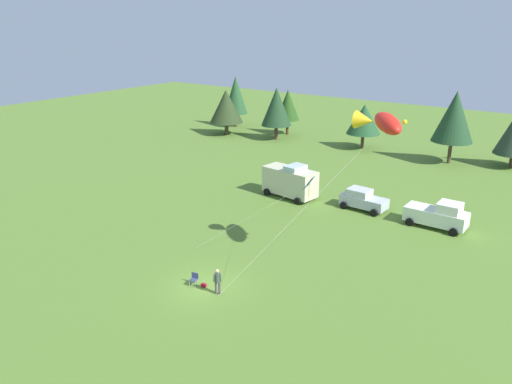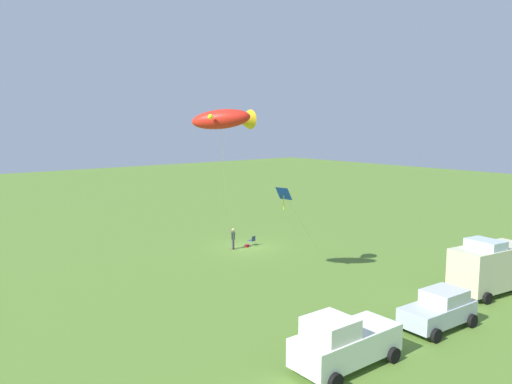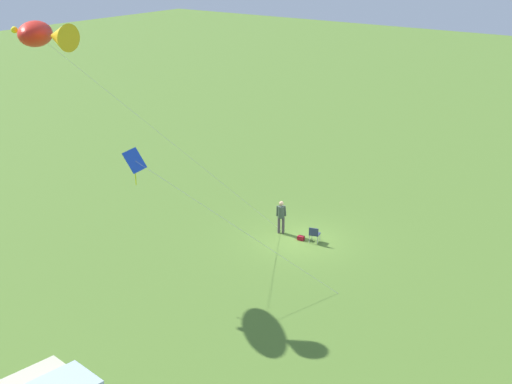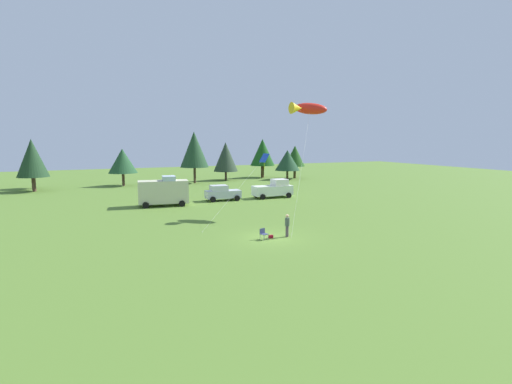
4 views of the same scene
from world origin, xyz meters
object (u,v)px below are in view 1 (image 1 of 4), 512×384
at_px(kite_diamond_blue, 306,185).
at_px(van_camper_beige, 290,181).
at_px(folding_chair, 194,278).
at_px(car_silver_compact, 363,199).
at_px(person_kite_flyer, 217,280).
at_px(truck_white_pickup, 438,215).
at_px(backpack_on_grass, 204,285).
at_px(kite_large_fish, 382,123).

bearing_deg(kite_diamond_blue, van_camper_beige, 126.20).
xyz_separation_m(folding_chair, van_camper_beige, (-3.81, 18.26, 1.16)).
bearing_deg(car_silver_compact, person_kite_flyer, 89.26).
xyz_separation_m(folding_chair, car_silver_compact, (3.40, 19.21, 0.46)).
bearing_deg(car_silver_compact, truck_white_pickup, -179.06).
height_order(car_silver_compact, kite_diamond_blue, kite_diamond_blue).
bearing_deg(backpack_on_grass, kite_large_fish, 46.12).
distance_m(truck_white_pickup, kite_diamond_blue, 13.46).
xyz_separation_m(person_kite_flyer, car_silver_compact, (1.40, 19.22, -0.07)).
bearing_deg(person_kite_flyer, folding_chair, -127.26).
xyz_separation_m(folding_chair, backpack_on_grass, (0.69, 0.14, -0.38)).
height_order(van_camper_beige, car_silver_compact, van_camper_beige).
bearing_deg(person_kite_flyer, kite_large_fish, 104.86).
xyz_separation_m(truck_white_pickup, kite_diamond_blue, (-6.57, -10.90, 4.38)).
bearing_deg(truck_white_pickup, folding_chair, -117.14).
bearing_deg(backpack_on_grass, person_kite_flyer, -6.79).
distance_m(folding_chair, van_camper_beige, 18.69).
relative_size(kite_large_fish, kite_diamond_blue, 1.41).
xyz_separation_m(car_silver_compact, kite_large_fish, (5.28, -10.76, 9.47)).
relative_size(van_camper_beige, car_silver_compact, 1.31).
relative_size(van_camper_beige, truck_white_pickup, 1.12).
distance_m(backpack_on_grass, car_silver_compact, 19.28).
xyz_separation_m(person_kite_flyer, kite_diamond_blue, (1.68, 8.03, 4.46)).
bearing_deg(kite_large_fish, van_camper_beige, 141.88).
height_order(folding_chair, car_silver_compact, car_silver_compact).
height_order(van_camper_beige, kite_large_fish, kite_large_fish).
height_order(truck_white_pickup, kite_diamond_blue, kite_diamond_blue).
relative_size(car_silver_compact, kite_diamond_blue, 0.55).
relative_size(person_kite_flyer, backpack_on_grass, 5.44).
height_order(person_kite_flyer, van_camper_beige, van_camper_beige).
bearing_deg(car_silver_compact, kite_diamond_blue, 94.88).
distance_m(folding_chair, truck_white_pickup, 21.52).
distance_m(van_camper_beige, kite_diamond_blue, 13.26).
height_order(person_kite_flyer, car_silver_compact, car_silver_compact).
relative_size(person_kite_flyer, truck_white_pickup, 0.34).
bearing_deg(truck_white_pickup, van_camper_beige, -176.01).
xyz_separation_m(van_camper_beige, kite_large_fish, (12.49, -9.80, 8.78)).
relative_size(car_silver_compact, kite_large_fish, 0.39).
xyz_separation_m(backpack_on_grass, truck_white_pickup, (9.57, 18.77, 0.99)).
xyz_separation_m(kite_large_fish, kite_diamond_blue, (-5.00, -0.44, -4.94)).
distance_m(backpack_on_grass, truck_white_pickup, 21.09).
height_order(kite_large_fish, kite_diamond_blue, kite_large_fish).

